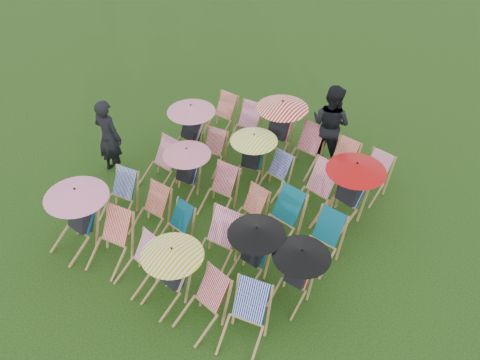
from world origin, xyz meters
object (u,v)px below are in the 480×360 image
Objects in this scene: deckchair_5 at (244,320)px; deckchair_29 at (371,177)px; person_left at (109,137)px; deckchair_0 at (75,218)px; person_rear at (331,124)px.

deckchair_5 is 4.51m from deckchair_29.
person_left is (-5.06, -2.54, 0.47)m from deckchair_29.
deckchair_5 is 1.15× the size of deckchair_29.
deckchair_5 is at bearing 5.95° from deckchair_0.
deckchair_5 is (3.75, 0.06, -0.24)m from deckchair_0.
person_left is 0.95× the size of person_rear.
deckchair_5 is 0.56× the size of person_left.
person_left is at bearing 147.19° from deckchair_5.
deckchair_0 is at bearing 68.35° from person_rear.
person_rear reaches higher than deckchair_29.
person_rear is (2.61, 5.14, 0.23)m from deckchair_0.
deckchair_0 is 0.72× the size of person_rear.
deckchair_0 is 0.76× the size of person_left.
deckchair_29 is 5.69m from person_left.
deckchair_0 is 6.03m from deckchair_29.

